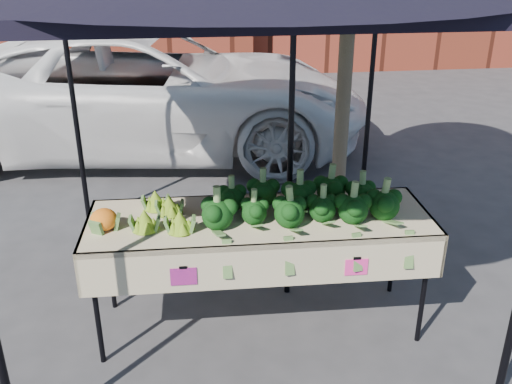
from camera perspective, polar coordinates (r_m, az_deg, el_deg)
ground at (r=4.46m, az=-0.27°, el=-12.79°), size 90.00×90.00×0.00m
table at (r=4.19m, az=0.36°, el=-8.00°), size 2.42×0.87×0.90m
canopy at (r=4.21m, az=-1.40°, el=6.02°), size 3.16×3.16×2.74m
broccoli_heap at (r=3.98m, az=4.25°, el=-0.46°), size 1.36×0.56×0.25m
romanesco_cluster at (r=3.93m, az=-9.34°, el=-1.51°), size 0.43×0.57×0.20m
cauliflower_pair at (r=3.90m, az=-15.02°, el=-2.46°), size 0.20×0.20×0.18m
street_tree at (r=4.95m, az=9.06°, el=14.27°), size 1.89×1.89×3.72m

